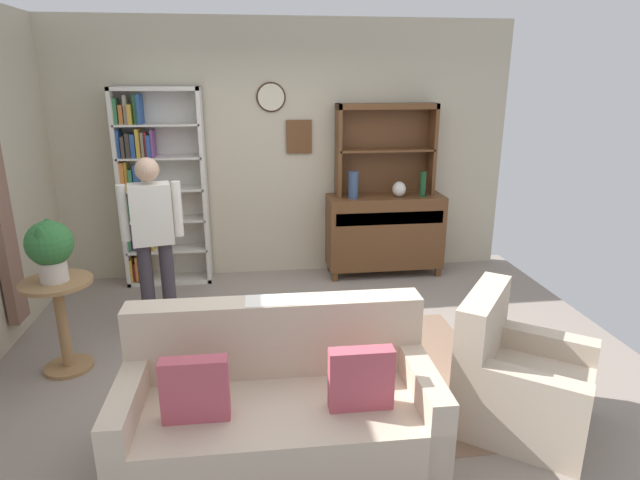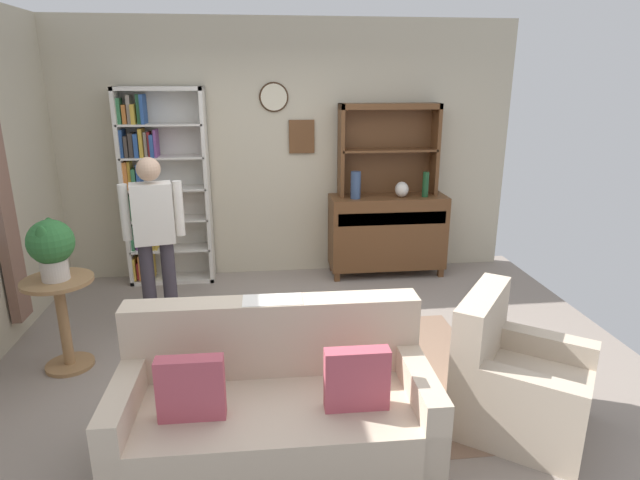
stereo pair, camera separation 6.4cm
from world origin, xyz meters
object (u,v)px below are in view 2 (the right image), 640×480
object	(u,v)px
couch_floral	(276,410)
person_reading	(154,233)
plant_stand	(62,314)
potted_plant_large	(51,245)
armchair_floral	(516,385)
bottle_wine	(426,184)
vase_round	(402,189)
vase_tall	(356,185)
sideboard	(387,231)
bookshelf	(158,188)
sideboard_hutch	(388,137)

from	to	relation	value
couch_floral	person_reading	bearing A→B (deg)	117.89
plant_stand	potted_plant_large	size ratio (longest dim) A/B	1.60
couch_floral	person_reading	world-z (taller)	person_reading
plant_stand	armchair_floral	bearing A→B (deg)	-19.37
bottle_wine	vase_round	bearing A→B (deg)	175.05
vase_tall	couch_floral	size ratio (longest dim) A/B	0.16
sideboard	vase_round	bearing A→B (deg)	-27.17
vase_round	potted_plant_large	distance (m)	3.53
vase_round	armchair_floral	distance (m)	2.87
bottle_wine	person_reading	size ratio (longest dim) A/B	0.18
sideboard	plant_stand	size ratio (longest dim) A/B	1.76
bottle_wine	couch_floral	world-z (taller)	bottle_wine
bookshelf	sideboard	bearing A→B (deg)	-1.88
armchair_floral	plant_stand	size ratio (longest dim) A/B	1.45
vase_round	couch_floral	world-z (taller)	vase_round
vase_round	person_reading	size ratio (longest dim) A/B	0.11
bottle_wine	potted_plant_large	distance (m)	3.75
couch_floral	armchair_floral	bearing A→B (deg)	4.30
couch_floral	armchair_floral	world-z (taller)	couch_floral
bookshelf	vase_round	xyz separation A→B (m)	(2.63, -0.15, -0.05)
couch_floral	sideboard	bearing A→B (deg)	64.94
sideboard	bottle_wine	distance (m)	0.68
bookshelf	plant_stand	world-z (taller)	bookshelf
person_reading	potted_plant_large	bearing A→B (deg)	-136.04
sideboard	bottle_wine	world-z (taller)	bottle_wine
vase_tall	bottle_wine	distance (m)	0.78
person_reading	armchair_floral	bearing A→B (deg)	-34.05
bookshelf	sideboard_hutch	xyz separation A→B (m)	(2.50, 0.03, 0.51)
sideboard_hutch	plant_stand	world-z (taller)	sideboard_hutch
sideboard_hutch	couch_floral	world-z (taller)	sideboard_hutch
sideboard_hutch	armchair_floral	xyz separation A→B (m)	(0.17, -2.95, -1.27)
potted_plant_large	couch_floral	bearing A→B (deg)	-37.36
bookshelf	sideboard_hutch	bearing A→B (deg)	0.62
vase_tall	bookshelf	bearing A→B (deg)	175.61
bookshelf	bottle_wine	size ratio (longest dim) A/B	7.51
bookshelf	potted_plant_large	xyz separation A→B (m)	(-0.47, -1.83, -0.04)
vase_round	plant_stand	world-z (taller)	vase_round
plant_stand	person_reading	world-z (taller)	person_reading
sideboard	potted_plant_large	bearing A→B (deg)	-149.53
vase_round	plant_stand	bearing A→B (deg)	-151.64
sideboard	potted_plant_large	world-z (taller)	potted_plant_large
vase_tall	vase_round	bearing A→B (deg)	1.49
couch_floral	plant_stand	size ratio (longest dim) A/B	2.45
bookshelf	armchair_floral	distance (m)	4.04
vase_tall	armchair_floral	size ratio (longest dim) A/B	0.28
armchair_floral	potted_plant_large	xyz separation A→B (m)	(-3.14, 1.09, 0.72)
vase_tall	couch_floral	bearing A→B (deg)	-109.05
sideboard	armchair_floral	size ratio (longest dim) A/B	1.21
armchair_floral	potted_plant_large	size ratio (longest dim) A/B	2.33
vase_tall	person_reading	size ratio (longest dim) A/B	0.19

